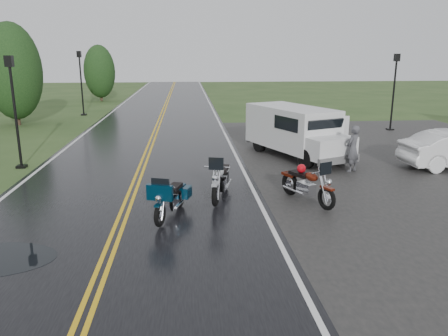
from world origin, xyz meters
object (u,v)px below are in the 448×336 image
motorcycle_teal (160,205)px  motorcycle_silver (216,185)px  lamp_post_far_right (394,92)px  lamp_post_near_left (15,113)px  motorcycle_red (327,189)px  van_white (307,141)px  person_at_van (353,150)px  lamp_post_far_left (81,83)px

motorcycle_teal → motorcycle_silver: bearing=61.2°
lamp_post_far_right → motorcycle_silver: bearing=-131.7°
lamp_post_near_left → motorcycle_teal: bearing=-49.3°
motorcycle_red → motorcycle_silver: motorcycle_silver is taller
motorcycle_teal → van_white: 7.50m
van_white → lamp_post_near_left: lamp_post_near_left is taller
motorcycle_teal → lamp_post_near_left: 8.77m
motorcycle_silver → van_white: (3.69, 4.04, 0.39)m
person_at_van → lamp_post_far_right: lamp_post_far_right is taller
lamp_post_far_left → van_white: bearing=-54.0°
motorcycle_teal → lamp_post_far_right: bearing=65.9°
motorcycle_silver → person_at_van: 6.29m
person_at_van → lamp_post_far_left: lamp_post_far_left is taller
van_white → lamp_post_far_left: 20.04m
van_white → lamp_post_far_right: 10.89m
motorcycle_teal → lamp_post_far_left: lamp_post_far_left is taller
lamp_post_near_left → person_at_van: bearing=-7.9°
van_white → lamp_post_near_left: 10.91m
motorcycle_red → person_at_van: 4.62m
motorcycle_red → van_white: 4.69m
motorcycle_red → lamp_post_far_left: bearing=93.4°
lamp_post_far_left → lamp_post_far_right: lamp_post_far_left is taller
motorcycle_red → van_white: (0.69, 4.62, 0.41)m
motorcycle_teal → van_white: van_white is taller
motorcycle_teal → lamp_post_near_left: size_ratio=0.49×
motorcycle_red → motorcycle_teal: (-4.48, -0.80, -0.04)m
motorcycle_teal → person_at_van: person_at_van is taller
van_white → lamp_post_far_right: bearing=26.2°
motorcycle_teal → lamp_post_near_left: (-5.63, 6.55, 1.50)m
motorcycle_red → lamp_post_near_left: (-10.11, 5.76, 1.46)m
motorcycle_teal → motorcycle_silver: size_ratio=0.90×
motorcycle_silver → person_at_van: (5.25, 3.46, 0.17)m
lamp_post_far_right → van_white: bearing=-131.3°
lamp_post_near_left → lamp_post_far_left: size_ratio=0.94×
motorcycle_teal → van_white: size_ratio=0.38×
van_white → person_at_van: bearing=-43.1°
motorcycle_teal → lamp_post_far_right: lamp_post_far_right is taller
motorcycle_red → lamp_post_far_left: (-11.07, 20.81, 1.59)m
motorcycle_teal → motorcycle_silver: motorcycle_silver is taller
motorcycle_silver → lamp_post_near_left: (-7.11, 5.17, 1.43)m
person_at_van → lamp_post_near_left: (-12.35, 1.72, 1.26)m
lamp_post_near_left → lamp_post_far_left: 15.08m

